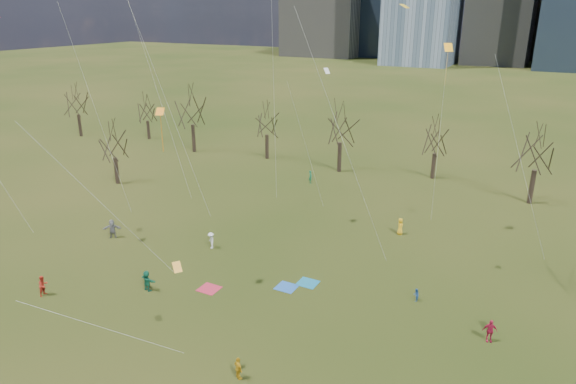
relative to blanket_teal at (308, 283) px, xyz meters
The scene contains 15 objects.
ground 10.91m from the blanket_teal, 103.62° to the right, with size 500.00×500.00×0.00m, color black.
bare_tree_row 27.44m from the blanket_teal, 95.70° to the left, with size 113.04×29.80×9.50m.
blanket_teal is the anchor object (origin of this frame).
blanket_navy 1.86m from the blanket_teal, 130.84° to the right, with size 1.60×1.50×0.03m, color #2559AD.
blanket_crimson 7.94m from the blanket_teal, 145.24° to the right, with size 1.60×1.50×0.03m, color #B7243C.
person_2 20.67m from the blanket_teal, 146.91° to the right, with size 0.80×0.62×1.64m, color red.
person_4 12.34m from the blanket_teal, 83.74° to the right, with size 0.88×0.37×1.50m, color gold.
person_5 12.79m from the blanket_teal, 146.95° to the right, with size 1.59×0.51×1.71m, color #186C4D.
person_8 8.58m from the blanket_teal, ahead, with size 0.50×0.39×1.03m, color #2759AC.
person_9 10.92m from the blanket_teal, behind, with size 1.01×0.58×1.57m, color white.
person_10 14.16m from the blanket_teal, ahead, with size 0.96×0.40×1.64m, color #B61A3D.
person_11 20.69m from the blanket_teal, behind, with size 1.73×0.55×1.86m, color slate.
person_12 13.49m from the blanket_teal, 73.53° to the left, with size 0.83×0.54×1.69m, color yellow.
person_13 25.54m from the blanket_teal, 115.23° to the left, with size 0.60×0.40×1.65m, color #187048.
kites_airborne 14.89m from the blanket_teal, 134.82° to the left, with size 54.74×35.13×36.01m.
Camera 1 is at (18.43, -22.57, 21.00)m, focal length 32.00 mm.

